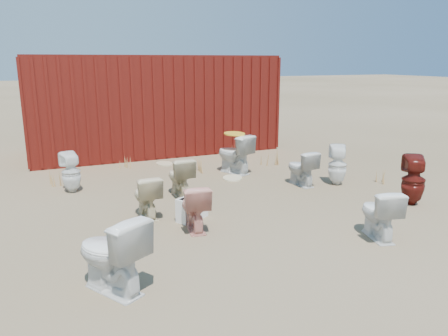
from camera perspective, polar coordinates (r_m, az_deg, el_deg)
name	(u,v)px	position (r m, az deg, el deg)	size (l,w,h in m)	color
ground	(239,211)	(6.86, 2.01, -5.57)	(100.00, 100.00, 0.00)	brown
shipping_container	(152,104)	(11.43, -9.35, 8.28)	(6.00, 2.40, 2.40)	#55130E
toilet_front_a	(111,254)	(4.58, -14.57, -10.80)	(0.46, 0.80, 0.82)	white
toilet_front_pink	(194,207)	(6.03, -3.89, -5.07)	(0.37, 0.65, 0.66)	#E09181
toilet_front_c	(379,213)	(6.08, 19.59, -5.60)	(0.38, 0.67, 0.68)	white
toilet_front_maroon	(413,180)	(7.66, 23.49, -1.48)	(0.37, 0.37, 0.81)	#57140E
toilet_front_e	(301,168)	(8.26, 10.06, 0.00)	(0.37, 0.65, 0.66)	silver
toilet_back_a	(71,172)	(8.16, -19.34, -0.53)	(0.32, 0.33, 0.72)	white
toilet_back_beige_left	(147,196)	(6.59, -10.09, -3.63)	(0.36, 0.64, 0.65)	beige
toilet_back_beige_right	(180,176)	(7.55, -5.78, -1.09)	(0.38, 0.67, 0.68)	beige
toilet_back_yellowlid	(234,154)	(9.01, 1.35, 1.87)	(0.46, 0.80, 0.81)	silver
toilet_back_e	(337,165)	(8.44, 14.60, 0.38)	(0.34, 0.35, 0.75)	white
yellow_lid	(234,134)	(8.93, 1.37, 4.50)	(0.41, 0.52, 0.03)	gold
loose_tank	(192,208)	(6.46, -4.19, -5.22)	(0.50, 0.20, 0.35)	white
loose_lid_near	(232,178)	(8.66, 1.11, -1.32)	(0.38, 0.49, 0.02)	beige
loose_lid_far	(165,164)	(9.95, -7.73, 0.57)	(0.36, 0.47, 0.02)	#C1B88C
weed_clump_a	(60,177)	(8.82, -20.62, -1.10)	(0.36, 0.36, 0.28)	#A17840
weed_clump_b	(194,165)	(9.13, -3.96, 0.41)	(0.32, 0.32, 0.32)	#A17840
weed_clump_c	(269,157)	(9.83, 5.91, 1.47)	(0.36, 0.36, 0.36)	#A17840
weed_clump_d	(126,163)	(9.73, -12.73, 0.69)	(0.30, 0.30, 0.24)	#A17840
weed_clump_e	(237,152)	(10.54, 1.75, 2.13)	(0.34, 0.34, 0.27)	#A17840
weed_clump_f	(380,176)	(8.86, 19.72, -0.96)	(0.28, 0.28, 0.28)	#A17840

